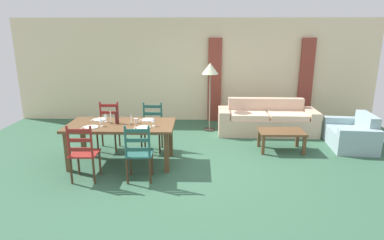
{
  "coord_description": "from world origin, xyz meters",
  "views": [
    {
      "loc": [
        0.14,
        -5.37,
        2.32
      ],
      "look_at": [
        -0.01,
        0.42,
        0.75
      ],
      "focal_mm": 30.17,
      "sensor_mm": 36.0,
      "label": 1
    }
  ],
  "objects_px": {
    "wine_glass_near_right": "(153,120)",
    "wine_glass_far_left": "(105,116)",
    "dining_table": "(121,129)",
    "dining_chair_near_right": "(139,153)",
    "dining_chair_near_left": "(83,153)",
    "wine_glass_near_left": "(101,120)",
    "coffee_table": "(281,134)",
    "armchair_upholstered": "(353,136)",
    "standing_lamp": "(210,73)",
    "dining_chair_far_right": "(152,127)",
    "wine_bottle": "(117,117)",
    "coffee_cup_primary": "(136,121)",
    "couch": "(266,121)",
    "dining_chair_far_left": "(109,126)"
  },
  "relations": [
    {
      "from": "dining_chair_near_left",
      "to": "coffee_table",
      "type": "xyz_separation_m",
      "value": [
        3.49,
        1.48,
        -0.12
      ]
    },
    {
      "from": "dining_chair_near_right",
      "to": "wine_glass_near_left",
      "type": "bearing_deg",
      "value": 142.8
    },
    {
      "from": "wine_glass_near_left",
      "to": "couch",
      "type": "height_order",
      "value": "wine_glass_near_left"
    },
    {
      "from": "dining_chair_near_right",
      "to": "wine_glass_far_left",
      "type": "height_order",
      "value": "dining_chair_near_right"
    },
    {
      "from": "dining_chair_far_left",
      "to": "couch",
      "type": "xyz_separation_m",
      "value": [
        3.46,
        1.16,
        -0.19
      ]
    },
    {
      "from": "dining_table",
      "to": "dining_chair_far_right",
      "type": "height_order",
      "value": "dining_chair_far_right"
    },
    {
      "from": "couch",
      "to": "coffee_cup_primary",
      "type": "bearing_deg",
      "value": -145.27
    },
    {
      "from": "dining_chair_near_left",
      "to": "dining_table",
      "type": "bearing_deg",
      "value": 59.59
    },
    {
      "from": "dining_chair_near_left",
      "to": "coffee_cup_primary",
      "type": "relative_size",
      "value": 10.67
    },
    {
      "from": "wine_bottle",
      "to": "wine_glass_near_right",
      "type": "xyz_separation_m",
      "value": [
        0.67,
        -0.15,
        -0.01
      ]
    },
    {
      "from": "coffee_table",
      "to": "standing_lamp",
      "type": "height_order",
      "value": "standing_lamp"
    },
    {
      "from": "wine_bottle",
      "to": "armchair_upholstered",
      "type": "xyz_separation_m",
      "value": [
        4.69,
        0.95,
        -0.62
      ]
    },
    {
      "from": "dining_chair_near_right",
      "to": "coffee_table",
      "type": "bearing_deg",
      "value": 29.13
    },
    {
      "from": "wine_bottle",
      "to": "wine_glass_near_left",
      "type": "bearing_deg",
      "value": -142.34
    },
    {
      "from": "coffee_cup_primary",
      "to": "dining_table",
      "type": "bearing_deg",
      "value": -168.51
    },
    {
      "from": "dining_table",
      "to": "wine_glass_far_left",
      "type": "bearing_deg",
      "value": 155.13
    },
    {
      "from": "couch",
      "to": "coffee_table",
      "type": "distance_m",
      "value": 1.22
    },
    {
      "from": "dining_table",
      "to": "dining_chair_near_right",
      "type": "distance_m",
      "value": 0.87
    },
    {
      "from": "coffee_cup_primary",
      "to": "couch",
      "type": "bearing_deg",
      "value": 34.73
    },
    {
      "from": "dining_chair_far_right",
      "to": "wine_glass_near_left",
      "type": "distance_m",
      "value": 1.21
    },
    {
      "from": "wine_glass_near_right",
      "to": "armchair_upholstered",
      "type": "xyz_separation_m",
      "value": [
        4.01,
        1.1,
        -0.61
      ]
    },
    {
      "from": "dining_chair_far_right",
      "to": "wine_bottle",
      "type": "bearing_deg",
      "value": -126.63
    },
    {
      "from": "dining_chair_near_left",
      "to": "dining_chair_far_left",
      "type": "xyz_separation_m",
      "value": [
        -0.02,
        1.53,
        0.0
      ]
    },
    {
      "from": "coffee_table",
      "to": "standing_lamp",
      "type": "xyz_separation_m",
      "value": [
        -1.41,
        1.4,
        1.06
      ]
    },
    {
      "from": "dining_chair_near_right",
      "to": "standing_lamp",
      "type": "distance_m",
      "value": 3.24
    },
    {
      "from": "armchair_upholstered",
      "to": "wine_glass_far_left",
      "type": "bearing_deg",
      "value": -170.39
    },
    {
      "from": "wine_bottle",
      "to": "wine_glass_far_left",
      "type": "height_order",
      "value": "wine_bottle"
    },
    {
      "from": "dining_chair_near_left",
      "to": "coffee_table",
      "type": "distance_m",
      "value": 3.8
    },
    {
      "from": "wine_glass_near_right",
      "to": "couch",
      "type": "xyz_separation_m",
      "value": [
        2.4,
        2.07,
        -0.57
      ]
    },
    {
      "from": "dining_chair_near_left",
      "to": "wine_bottle",
      "type": "bearing_deg",
      "value": 64.6
    },
    {
      "from": "dining_table",
      "to": "dining_chair_far_left",
      "type": "relative_size",
      "value": 1.98
    },
    {
      "from": "wine_glass_near_left",
      "to": "wine_glass_near_right",
      "type": "relative_size",
      "value": 1.0
    },
    {
      "from": "wine_glass_near_left",
      "to": "coffee_cup_primary",
      "type": "relative_size",
      "value": 1.79
    },
    {
      "from": "dining_chair_far_left",
      "to": "dining_table",
      "type": "bearing_deg",
      "value": -59.87
    },
    {
      "from": "coffee_table",
      "to": "armchair_upholstered",
      "type": "relative_size",
      "value": 0.73
    },
    {
      "from": "wine_glass_near_right",
      "to": "wine_glass_far_left",
      "type": "relative_size",
      "value": 1.0
    },
    {
      "from": "dining_chair_near_left",
      "to": "wine_glass_near_left",
      "type": "bearing_deg",
      "value": 77.31
    },
    {
      "from": "wine_glass_near_right",
      "to": "armchair_upholstered",
      "type": "bearing_deg",
      "value": 15.36
    },
    {
      "from": "dining_chair_far_left",
      "to": "dining_chair_near_left",
      "type": "bearing_deg",
      "value": -89.19
    },
    {
      "from": "dining_chair_near_left",
      "to": "wine_glass_near_right",
      "type": "xyz_separation_m",
      "value": [
        1.04,
        0.62,
        0.38
      ]
    },
    {
      "from": "dining_chair_far_right",
      "to": "wine_glass_far_left",
      "type": "bearing_deg",
      "value": -142.55
    },
    {
      "from": "dining_chair_far_left",
      "to": "wine_bottle",
      "type": "bearing_deg",
      "value": -63.07
    },
    {
      "from": "dining_table",
      "to": "dining_chair_near_left",
      "type": "xyz_separation_m",
      "value": [
        -0.44,
        -0.74,
        -0.19
      ]
    },
    {
      "from": "dining_table",
      "to": "standing_lamp",
      "type": "bearing_deg",
      "value": 52.33
    },
    {
      "from": "standing_lamp",
      "to": "dining_chair_near_left",
      "type": "bearing_deg",
      "value": -125.91
    },
    {
      "from": "wine_glass_near_left",
      "to": "standing_lamp",
      "type": "relative_size",
      "value": 0.1
    },
    {
      "from": "dining_chair_near_left",
      "to": "standing_lamp",
      "type": "xyz_separation_m",
      "value": [
        2.08,
        2.88,
        0.93
      ]
    },
    {
      "from": "dining_chair_far_right",
      "to": "standing_lamp",
      "type": "height_order",
      "value": "standing_lamp"
    },
    {
      "from": "dining_chair_near_right",
      "to": "dining_chair_far_right",
      "type": "xyz_separation_m",
      "value": [
        -0.0,
        1.44,
        0.0
      ]
    },
    {
      "from": "dining_table",
      "to": "wine_glass_near_left",
      "type": "distance_m",
      "value": 0.39
    }
  ]
}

